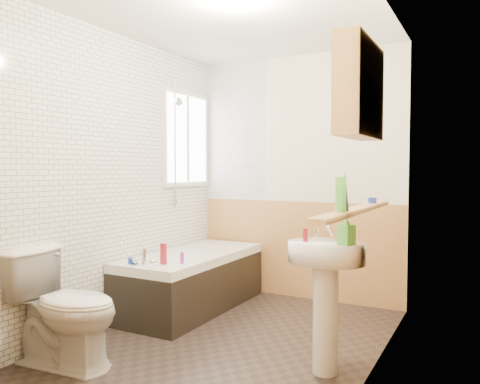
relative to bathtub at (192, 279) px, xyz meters
The scene contains 26 objects.
floor 0.95m from the bathtub, 36.45° to the right, with size 2.80×2.80×0.00m, color black.
ceiling 2.40m from the bathtub, 36.45° to the right, with size 2.80×2.80×0.00m, color white.
wall_back 1.49m from the bathtub, 50.03° to the left, with size 2.20×0.02×2.50m, color #F4ECC9.
wall_front 2.30m from the bathtub, 69.47° to the right, with size 2.20×0.02×2.50m, color #F4ECC9.
wall_left 1.17m from the bathtub, 125.17° to the right, with size 0.02×2.80×2.50m, color #F4ECC9.
wall_right 2.15m from the bathtub, 16.33° to the right, with size 0.02×2.80×2.50m, color #F4ECC9.
wainscot_right 1.91m from the bathtub, 16.52° to the right, with size 0.01×2.80×1.00m, color tan.
wainscot_front 2.07m from the bathtub, 69.25° to the right, with size 2.20×0.01×1.00m, color tan.
wainscot_back 1.14m from the bathtub, 49.30° to the left, with size 2.20×0.01×1.00m, color tan.
tile_cladding_left 1.17m from the bathtub, 123.58° to the right, with size 0.01×2.80×2.50m, color white.
tile_return_back 1.70m from the bathtub, 89.66° to the left, with size 0.75×0.01×1.50m, color white.
window 1.47m from the bathtub, 129.01° to the left, with size 0.03×0.79×0.99m.
bathtub is the anchor object (origin of this frame).
shower_riser 1.45m from the bathtub, 150.33° to the left, with size 0.11×0.08×1.26m.
toilet 1.50m from the bathtub, 91.15° to the right, with size 0.45×0.81×0.79m, color white.
sink 1.78m from the bathtub, 26.33° to the right, with size 0.50×0.41×0.97m.
pine_shelf 2.10m from the bathtub, 24.42° to the right, with size 0.10×1.53×0.03m, color tan.
medicine_cabinet 2.43m from the bathtub, 20.79° to the right, with size 0.17×0.68×0.61m.
foam_can 2.30m from the bathtub, 33.12° to the right, with size 0.06×0.06×0.19m, color #59C647.
green_bottle 2.27m from the bathtub, 31.08° to the right, with size 0.05×0.05×0.23m, color black.
black_jar 1.99m from the bathtub, 11.78° to the right, with size 0.06×0.06×0.04m, color #19339E.
soap_bottle 2.00m from the bathtub, 25.69° to the right, with size 0.08×0.19×0.09m, color #59C647.
clear_bottle 1.78m from the bathtub, 29.66° to the right, with size 0.03×0.03×0.09m, color maroon.
blue_gel 0.67m from the bathtub, 80.01° to the right, with size 0.05×0.03×0.17m, color maroon.
cream_jar 0.74m from the bathtub, 102.58° to the right, with size 0.08×0.08×0.05m, color #19339E.
orange_bottle 0.59m from the bathtub, 65.31° to the right, with size 0.03×0.03×0.09m, color purple.
Camera 1 is at (1.77, -3.14, 1.33)m, focal length 35.00 mm.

